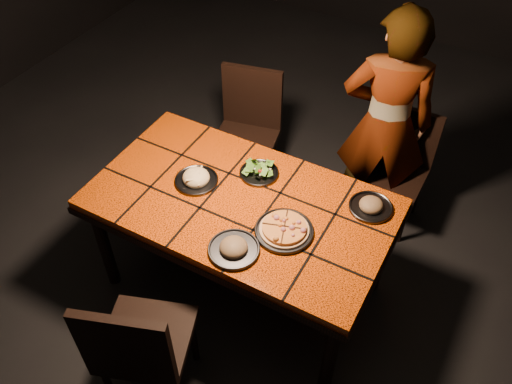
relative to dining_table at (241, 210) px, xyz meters
The scene contains 11 objects.
room_shell 0.83m from the dining_table, ahead, with size 6.04×7.04×3.08m.
dining_table is the anchor object (origin of this frame).
chair_near 0.88m from the dining_table, 93.26° to the right, with size 0.54×0.54×0.93m.
chair_far_left 0.94m from the dining_table, 117.13° to the left, with size 0.49×0.49×0.91m.
chair_far_right 1.21m from the dining_table, 60.18° to the left, with size 0.38×0.38×0.82m.
diner 1.07m from the dining_table, 64.22° to the left, with size 0.57×0.37×1.55m, color brown.
plate_pizza 0.33m from the dining_table, 15.70° to the right, with size 0.32×0.32×0.04m.
plate_pasta 0.30m from the dining_table, behind, with size 0.24×0.24×0.08m.
plate_salad 0.25m from the dining_table, 92.62° to the left, with size 0.22×0.22×0.07m.
plate_mushroom_a 0.36m from the dining_table, 65.30° to the right, with size 0.26×0.26×0.08m.
plate_mushroom_b 0.69m from the dining_table, 24.05° to the left, with size 0.23×0.23×0.08m.
Camera 1 is at (1.04, -1.70, 2.82)m, focal length 38.00 mm.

